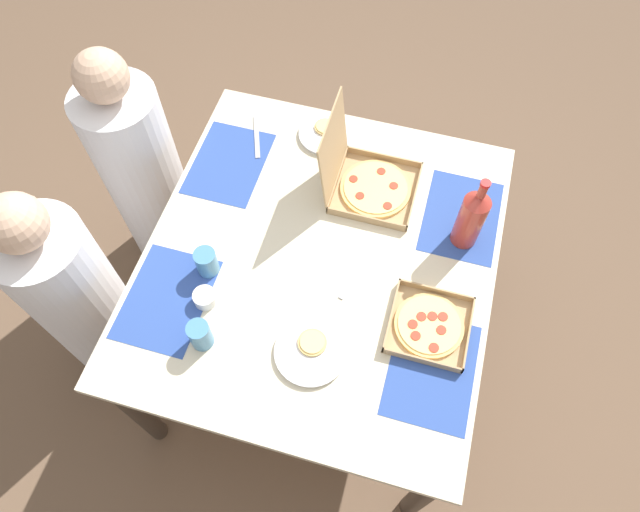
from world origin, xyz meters
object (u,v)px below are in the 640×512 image
cup_dark (200,335)px  diner_left_seat (81,299)px  soda_bottle (471,218)px  plate_far_right (326,133)px  cup_red (207,262)px  pizza_box_corner_left (366,180)px  diner_right_seat (144,175)px  pizza_box_corner_right (429,325)px  plate_near_left (311,351)px  condiment_bowl (205,298)px

cup_dark → diner_left_seat: bearing=79.8°
soda_bottle → plate_far_right: bearing=61.1°
soda_bottle → cup_red: size_ratio=3.22×
pizza_box_corner_left → soda_bottle: size_ratio=1.01×
pizza_box_corner_left → diner_right_seat: bearing=91.7°
pizza_box_corner_right → soda_bottle: size_ratio=0.78×
plate_near_left → soda_bottle: size_ratio=0.70×
cup_dark → condiment_bowl: size_ratio=1.42×
plate_near_left → plate_far_right: size_ratio=1.08×
diner_left_seat → soda_bottle: bearing=-69.3°
plate_near_left → condiment_bowl: 0.39m
pizza_box_corner_left → pizza_box_corner_right: (-0.48, -0.32, -0.04)m
pizza_box_corner_right → diner_right_seat: (0.45, 1.25, -0.23)m
diner_left_seat → diner_right_seat: (0.59, 0.00, 0.02)m
plate_near_left → soda_bottle: soda_bottle is taller
pizza_box_corner_left → cup_red: (-0.47, 0.43, 0.00)m
condiment_bowl → cup_red: bearing=16.5°
diner_right_seat → pizza_box_corner_left: bearing=-88.3°
pizza_box_corner_right → condiment_bowl: size_ratio=3.36×
plate_near_left → cup_dark: (-0.06, 0.34, 0.04)m
pizza_box_corner_left → soda_bottle: pizza_box_corner_left is taller
cup_dark → condiment_bowl: (0.13, 0.04, -0.03)m
plate_near_left → diner_left_seat: size_ratio=0.20×
cup_dark → plate_near_left: bearing=-80.3°
plate_far_right → diner_right_seat: 0.79m
cup_red → condiment_bowl: cup_red is taller
cup_red → pizza_box_corner_left: bearing=-42.3°
pizza_box_corner_right → plate_far_right: (0.68, 0.53, -0.00)m
diner_left_seat → pizza_box_corner_right: bearing=-83.8°
cup_red → cup_dark: 0.26m
condiment_bowl → pizza_box_corner_left: bearing=-34.1°
pizza_box_corner_left → condiment_bowl: bearing=145.9°
plate_far_right → condiment_bowl: 0.81m
pizza_box_corner_right → plate_far_right: pizza_box_corner_right is taller
plate_far_right → diner_left_seat: 1.12m
plate_far_right → diner_left_seat: diner_left_seat is taller
pizza_box_corner_left → plate_far_right: bearing=45.4°
plate_near_left → cup_red: size_ratio=2.27×
plate_near_left → cup_red: cup_red is taller
pizza_box_corner_left → cup_dark: 0.80m
cup_dark → diner_left_seat: diner_left_seat is taller
cup_red → diner_left_seat: (-0.14, 0.50, -0.29)m
pizza_box_corner_left → condiment_bowl: (-0.58, 0.40, -0.03)m
soda_bottle → cup_dark: 0.95m
plate_near_left → diner_left_seat: 0.95m
diner_left_seat → diner_right_seat: diner_right_seat is taller
soda_bottle → diner_left_seat: size_ratio=0.29×
plate_far_right → plate_near_left: bearing=-167.5°
cup_red → cup_dark: bearing=-162.8°
cup_dark → pizza_box_corner_left: bearing=-26.2°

